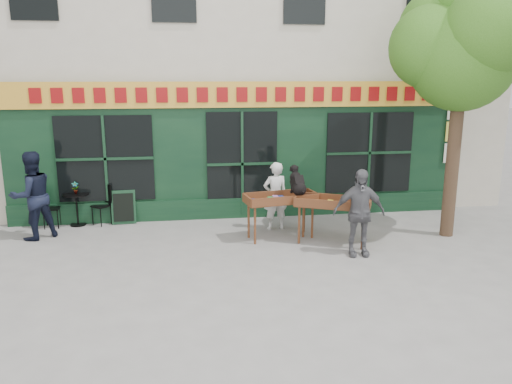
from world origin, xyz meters
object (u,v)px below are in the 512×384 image
woman (275,196)px  man_right (359,213)px  book_cart_center (281,201)px  man_left (32,196)px  dog (298,180)px  book_cart_right (333,205)px  bistro_table (76,203)px

woman → man_right: (1.30, -1.89, 0.08)m
book_cart_center → woman: bearing=79.7°
man_left → dog: bearing=134.8°
book_cart_right → bistro_table: size_ratio=2.13×
book_cart_right → bistro_table: bearing=-175.5°
man_left → book_cart_center: bearing=134.9°
dog → man_right: 1.58m
book_cart_right → bistro_table: (-5.53, 2.07, -0.28)m
book_cart_center → bistro_table: (-4.53, 1.58, -0.28)m
book_cart_center → man_right: man_right is taller
man_right → dog: bearing=133.5°
book_cart_center → man_left: (-5.23, 0.70, 0.13)m
dog → woman: (-0.35, 0.70, -0.51)m
dog → bistro_table: dog is taller
book_cart_center → man_left: 5.28m
woman → man_right: man_right is taller
book_cart_center → bistro_table: size_ratio=2.09×
woman → book_cart_center: bearing=79.7°
book_cart_center → dog: size_ratio=2.64×
book_cart_center → woman: (0.00, 0.65, -0.04)m
dog → book_cart_right: bearing=-44.4°
bistro_table → man_left: (-0.70, -0.88, 0.40)m
book_cart_center → bistro_table: 4.81m
bistro_table → book_cart_right: bearing=-20.5°
bistro_table → man_right: bearing=-25.8°
man_right → bistro_table: bearing=159.2°
book_cart_center → man_left: size_ratio=0.84×
book_cart_center → man_left: bearing=162.1°
dog → bistro_table: size_ratio=0.79×
man_left → man_right: bearing=125.9°
book_cart_right → dog: bearing=170.8°
book_cart_right → man_left: (-6.23, 1.19, 0.13)m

